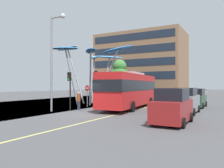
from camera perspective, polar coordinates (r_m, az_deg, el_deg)
name	(u,v)px	position (r m, az deg, el deg)	size (l,w,h in m)	color
ground	(78,114)	(19.08, -8.55, -7.59)	(120.00, 240.00, 0.10)	#4C4C4F
red_bus	(130,89)	(23.25, 4.64, -1.18)	(3.64, 11.69, 3.69)	red
leaf_sculpture	(92,56)	(28.53, -5.14, 7.13)	(11.91, 8.25, 7.80)	#9EA0A5
traffic_light_kerb_near	(69,83)	(21.48, -10.77, 0.33)	(0.28, 0.42, 3.60)	black
traffic_light_kerb_far	(96,81)	(24.30, -4.09, 0.80)	(0.28, 0.42, 3.94)	black
traffic_light_island_mid	(111,82)	(27.22, -0.25, 0.58)	(0.28, 0.42, 3.87)	black
traffic_light_opposite	(132,83)	(32.71, 5.14, 0.32)	(0.28, 0.42, 3.78)	black
car_parked_near	(172,107)	(14.37, 15.10, -5.68)	(1.99, 4.04, 2.19)	maroon
car_parked_mid	(184,101)	(19.96, 17.96, -4.17)	(2.09, 4.30, 2.16)	gray
car_parked_far	(195,98)	(25.86, 20.35, -3.44)	(2.10, 4.50, 2.02)	#2D5138
street_lamp	(54,51)	(21.03, -14.49, 8.09)	(1.64, 0.44, 8.69)	gray
tree_pavement_near	(119,73)	(44.02, 1.89, 2.94)	(3.46, 3.52, 7.39)	brown
pedestrian	(79,101)	(21.90, -8.46, -4.24)	(0.34, 0.34, 1.73)	#2D3342
no_entry_sign	(87,93)	(24.41, -6.34, -2.18)	(0.60, 0.12, 2.35)	gray
backdrop_building	(141,64)	(63.20, 7.38, 5.00)	(23.40, 13.13, 16.44)	#936B4C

